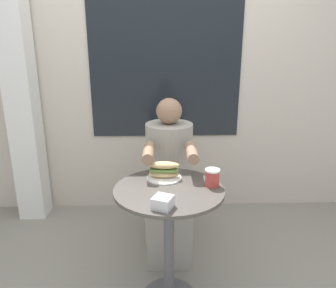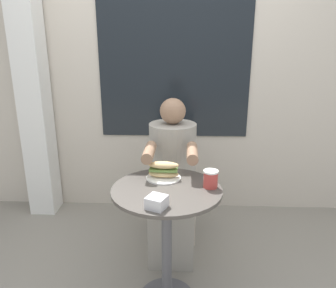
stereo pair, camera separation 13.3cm
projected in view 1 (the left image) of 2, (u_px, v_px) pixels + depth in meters
The scene contains 8 objects.
storefront_wall at pixel (164, 57), 2.82m from camera, with size 8.00×0.09×2.80m.
lattice_pillar at pixel (20, 83), 2.68m from camera, with size 0.22×0.22×2.40m.
cafe_table at pixel (169, 222), 1.86m from camera, with size 0.61×0.61×0.75m.
diner_chair at pixel (168, 170), 2.66m from camera, with size 0.39×0.39×0.87m.
seated_diner at pixel (169, 190), 2.34m from camera, with size 0.33×0.59×1.16m.
sandwich_on_plate at pixel (164, 171), 1.92m from camera, with size 0.20×0.20×0.10m.
drink_cup at pixel (212, 178), 1.82m from camera, with size 0.08×0.08×0.10m.
napkin_box at pixel (163, 202), 1.58m from camera, with size 0.12×0.12×0.06m.
Camera 1 is at (-0.06, -1.65, 1.51)m, focal length 35.00 mm.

